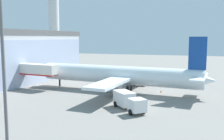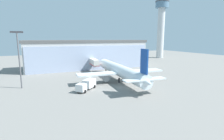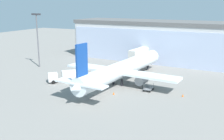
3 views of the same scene
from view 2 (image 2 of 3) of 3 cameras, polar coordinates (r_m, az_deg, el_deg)
ground at (r=51.41m, az=4.72°, el=-5.51°), size 240.00×240.00×0.00m
terminal_building at (r=84.70m, az=-8.00°, el=5.21°), size 56.60×18.74×13.17m
jet_bridge at (r=75.00m, az=-6.22°, el=2.68°), size 3.69×13.42×5.46m
control_tower at (r=131.99m, az=15.73°, el=14.06°), size 9.32×9.32×39.32m
apron_light_mast at (r=54.67m, az=-28.16°, el=4.53°), size 3.20×0.40×15.90m
airplane at (r=57.64m, az=2.62°, el=-0.23°), size 28.94×38.65×11.47m
catering_truck at (r=48.54m, az=-8.22°, el=-4.75°), size 6.86×6.56×2.65m
baggage_cart at (r=59.92m, az=10.21°, el=-2.86°), size 1.62×2.81×1.50m
safety_cone_nose at (r=52.23m, az=8.65°, el=-5.03°), size 0.36×0.36×0.55m
safety_cone_wingtip at (r=64.09m, az=16.07°, el=-2.45°), size 0.36×0.36×0.55m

